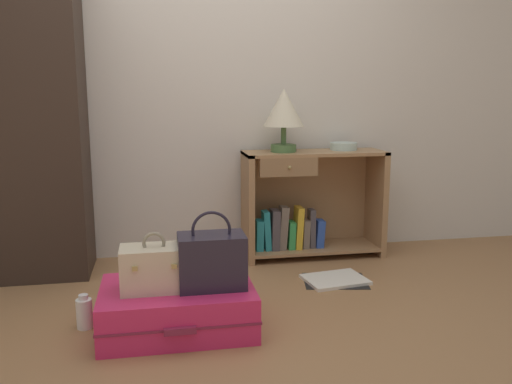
{
  "coord_description": "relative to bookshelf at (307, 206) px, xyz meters",
  "views": [
    {
      "loc": [
        -0.29,
        -2.22,
        1.12
      ],
      "look_at": [
        0.28,
        0.79,
        0.55
      ],
      "focal_mm": 37.67,
      "sensor_mm": 36.0,
      "label": 1
    }
  ],
  "objects": [
    {
      "name": "suitcase_large",
      "position": [
        -0.93,
        -1.04,
        -0.24
      ],
      "size": [
        0.73,
        0.52,
        0.22
      ],
      "color": "#DB2860",
      "rests_on": "ground_plane"
    },
    {
      "name": "open_book_on_floor",
      "position": [
        0.03,
        -0.55,
        -0.34
      ],
      "size": [
        0.42,
        0.35,
        0.02
      ],
      "color": "white",
      "rests_on": "ground_plane"
    },
    {
      "name": "bottle",
      "position": [
        -1.38,
        -0.95,
        -0.27
      ],
      "size": [
        0.08,
        0.08,
        0.17
      ],
      "color": "white",
      "rests_on": "ground_plane"
    },
    {
      "name": "ground_plane",
      "position": [
        -0.72,
        -1.27,
        -0.35
      ],
      "size": [
        9.0,
        9.0,
        0.0
      ],
      "primitive_type": "plane",
      "color": "#9E7047"
    },
    {
      "name": "table_lamp",
      "position": [
        -0.17,
        -0.02,
        0.65
      ],
      "size": [
        0.27,
        0.27,
        0.42
      ],
      "color": "#4C7542",
      "rests_on": "bookshelf"
    },
    {
      "name": "back_wall",
      "position": [
        -0.72,
        0.23,
        0.95
      ],
      "size": [
        6.4,
        0.1,
        2.6
      ],
      "primitive_type": "cube",
      "color": "silver",
      "rests_on": "ground_plane"
    },
    {
      "name": "handbag",
      "position": [
        -0.77,
        -1.08,
        0.0
      ],
      "size": [
        0.31,
        0.2,
        0.37
      ],
      "color": "#231E2D",
      "rests_on": "suitcase_large"
    },
    {
      "name": "train_case",
      "position": [
        -1.03,
        -1.07,
        -0.03
      ],
      "size": [
        0.31,
        0.2,
        0.28
      ],
      "color": "beige",
      "rests_on": "suitcase_large"
    },
    {
      "name": "bookshelf",
      "position": [
        0.0,
        0.0,
        0.0
      ],
      "size": [
        0.96,
        0.35,
        0.73
      ],
      "color": "#A37A51",
      "rests_on": "ground_plane"
    },
    {
      "name": "bowl",
      "position": [
        0.26,
        0.02,
        0.41
      ],
      "size": [
        0.18,
        0.18,
        0.05
      ],
      "primitive_type": "cylinder",
      "color": "silver",
      "rests_on": "bookshelf"
    }
  ]
}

